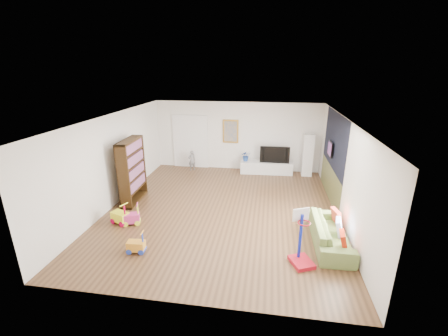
% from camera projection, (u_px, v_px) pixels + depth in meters
% --- Properties ---
extents(floor, '(6.50, 7.50, 0.00)m').
position_uv_depth(floor, '(222.00, 209.00, 8.79)').
color(floor, brown).
rests_on(floor, ground).
extents(ceiling, '(6.50, 7.50, 0.00)m').
position_uv_depth(ceiling, '(222.00, 118.00, 7.92)').
color(ceiling, white).
rests_on(ceiling, ground).
extents(wall_back, '(6.50, 0.00, 2.70)m').
position_uv_depth(wall_back, '(237.00, 136.00, 11.86)').
color(wall_back, silver).
rests_on(wall_back, ground).
extents(wall_front, '(6.50, 0.00, 2.70)m').
position_uv_depth(wall_front, '(185.00, 238.00, 4.85)').
color(wall_front, silver).
rests_on(wall_front, ground).
extents(wall_left, '(0.00, 7.50, 2.70)m').
position_uv_depth(wall_left, '(113.00, 160.00, 8.83)').
color(wall_left, white).
rests_on(wall_left, ground).
extents(wall_right, '(0.00, 7.50, 2.70)m').
position_uv_depth(wall_right, '(343.00, 172.00, 7.88)').
color(wall_right, white).
rests_on(wall_right, ground).
extents(navy_accent, '(0.01, 3.20, 1.70)m').
position_uv_depth(navy_accent, '(335.00, 141.00, 9.03)').
color(navy_accent, black).
rests_on(navy_accent, wall_right).
extents(olive_wainscot, '(0.01, 3.20, 1.00)m').
position_uv_depth(olive_wainscot, '(330.00, 182.00, 9.47)').
color(olive_wainscot, brown).
rests_on(olive_wainscot, wall_right).
extents(doorway, '(1.45, 0.06, 2.10)m').
position_uv_depth(doorway, '(191.00, 142.00, 12.20)').
color(doorway, white).
rests_on(doorway, ground).
extents(painting_back, '(0.62, 0.06, 0.92)m').
position_uv_depth(painting_back, '(231.00, 131.00, 11.80)').
color(painting_back, gold).
rests_on(painting_back, wall_back).
extents(artwork_right, '(0.04, 0.56, 0.46)m').
position_uv_depth(artwork_right, '(330.00, 149.00, 9.33)').
color(artwork_right, '#7F3F8C').
rests_on(artwork_right, wall_right).
extents(media_console, '(2.03, 0.59, 0.47)m').
position_uv_depth(media_console, '(266.00, 167.00, 11.70)').
color(media_console, silver).
rests_on(media_console, ground).
extents(tall_cabinet, '(0.38, 0.38, 1.62)m').
position_uv_depth(tall_cabinet, '(308.00, 155.00, 11.30)').
color(tall_cabinet, white).
rests_on(tall_cabinet, ground).
extents(bookshelf, '(0.41, 1.35, 1.95)m').
position_uv_depth(bookshelf, '(132.00, 171.00, 9.07)').
color(bookshelf, '#321F0C').
rests_on(bookshelf, ground).
extents(sofa, '(0.79, 1.98, 0.58)m').
position_uv_depth(sofa, '(331.00, 233.00, 7.00)').
color(sofa, olive).
rests_on(sofa, ground).
extents(basketball_hoop, '(0.59, 0.64, 1.23)m').
position_uv_depth(basketball_hoop, '(304.00, 239.00, 6.17)').
color(basketball_hoop, '#A91120').
rests_on(basketball_hoop, ground).
extents(ride_on_yellow, '(0.53, 0.43, 0.61)m').
position_uv_depth(ride_on_yellow, '(120.00, 213.00, 7.91)').
color(ride_on_yellow, yellow).
rests_on(ride_on_yellow, ground).
extents(ride_on_orange, '(0.40, 0.27, 0.51)m').
position_uv_depth(ride_on_orange, '(136.00, 242.00, 6.69)').
color(ride_on_orange, orange).
rests_on(ride_on_orange, ground).
extents(ride_on_pink, '(0.49, 0.39, 0.57)m').
position_uv_depth(ride_on_pink, '(131.00, 215.00, 7.88)').
color(ride_on_pink, '#D03783').
rests_on(ride_on_pink, ground).
extents(child, '(0.36, 0.34, 0.82)m').
position_uv_depth(child, '(192.00, 160.00, 11.98)').
color(child, slate).
rests_on(child, ground).
extents(tv, '(1.12, 0.15, 0.65)m').
position_uv_depth(tv, '(275.00, 154.00, 11.49)').
color(tv, black).
rests_on(tv, media_console).
extents(vase_plant, '(0.43, 0.39, 0.41)m').
position_uv_depth(vase_plant, '(246.00, 156.00, 11.68)').
color(vase_plant, '#214597').
rests_on(vase_plant, media_console).
extents(pillow_left, '(0.14, 0.38, 0.37)m').
position_uv_depth(pillow_left, '(343.00, 240.00, 6.40)').
color(pillow_left, '#B5230C').
rests_on(pillow_left, sofa).
extents(pillow_center, '(0.18, 0.39, 0.38)m').
position_uv_depth(pillow_center, '(339.00, 227.00, 6.93)').
color(pillow_center, white).
rests_on(pillow_center, sofa).
extents(pillow_right, '(0.19, 0.40, 0.38)m').
position_uv_depth(pillow_right, '(336.00, 216.00, 7.42)').
color(pillow_right, '#B53225').
rests_on(pillow_right, sofa).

